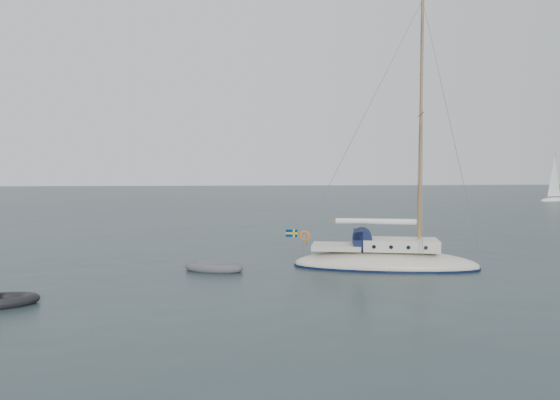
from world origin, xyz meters
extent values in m
plane|color=black|center=(0.00, 0.00, 0.00)|extent=(300.00, 300.00, 0.00)
ellipsoid|color=beige|center=(2.65, 1.41, 0.16)|extent=(9.47, 2.95, 1.58)
cube|color=beige|center=(3.39, 1.41, 1.24)|extent=(3.79, 2.00, 0.58)
cube|color=beige|center=(0.13, 1.41, 1.07)|extent=(2.52, 2.00, 0.26)
cylinder|color=#141C3E|center=(1.44, 1.41, 1.53)|extent=(1.01, 1.74, 1.01)
cube|color=#141C3E|center=(1.23, 1.41, 1.74)|extent=(0.47, 1.74, 0.42)
cylinder|color=olive|center=(4.33, 1.41, 7.26)|extent=(0.16, 0.16, 12.62)
cylinder|color=olive|center=(4.33, 1.41, 7.89)|extent=(0.05, 2.31, 0.05)
cylinder|color=olive|center=(2.13, 1.41, 2.37)|extent=(4.42, 0.11, 0.11)
cylinder|color=white|center=(2.13, 1.41, 2.42)|extent=(4.11, 0.29, 0.29)
cylinder|color=gray|center=(-1.56, 1.41, 1.53)|extent=(0.04, 2.31, 0.04)
torus|color=orange|center=(-1.61, 2.04, 1.53)|extent=(0.57, 0.11, 0.57)
cylinder|color=olive|center=(-1.92, 1.41, 1.42)|extent=(0.03, 0.03, 0.95)
cube|color=navy|center=(-2.24, 1.41, 1.74)|extent=(0.63, 0.02, 0.40)
cube|color=#E0C800|center=(-2.24, 1.41, 1.74)|extent=(0.65, 0.03, 0.09)
cube|color=#E0C800|center=(-2.12, 1.41, 1.74)|extent=(0.09, 0.03, 0.42)
cylinder|color=black|center=(2.02, 2.42, 1.24)|extent=(0.19, 0.06, 0.19)
cylinder|color=black|center=(2.02, 0.40, 1.24)|extent=(0.19, 0.06, 0.19)
cylinder|color=black|center=(2.86, 2.42, 1.24)|extent=(0.19, 0.06, 0.19)
cylinder|color=black|center=(2.86, 0.40, 1.24)|extent=(0.19, 0.06, 0.19)
cylinder|color=black|center=(3.70, 2.42, 1.24)|extent=(0.19, 0.06, 0.19)
cylinder|color=black|center=(3.70, 0.40, 1.24)|extent=(0.19, 0.06, 0.19)
cylinder|color=black|center=(4.54, 2.42, 1.24)|extent=(0.19, 0.06, 0.19)
cylinder|color=black|center=(4.54, 0.40, 1.24)|extent=(0.19, 0.06, 0.19)
cube|color=#505055|center=(-6.17, 1.45, 0.13)|extent=(1.88, 0.78, 0.11)
ellipsoid|color=white|center=(47.84, 58.16, 0.05)|extent=(6.22, 2.07, 1.04)
cylinder|color=gray|center=(47.84, 58.16, 4.15)|extent=(0.10, 0.10, 7.25)
cone|color=white|center=(47.78, 58.16, 4.15)|extent=(3.32, 3.32, 6.74)
camera|label=1|loc=(-5.55, -25.87, 5.09)|focal=35.00mm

